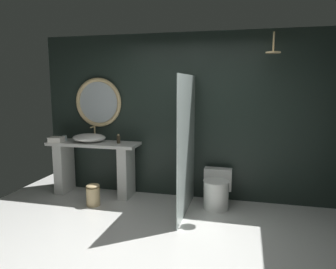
{
  "coord_description": "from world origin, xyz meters",
  "views": [
    {
      "loc": [
        0.92,
        -3.04,
        1.81
      ],
      "look_at": [
        -0.01,
        0.71,
        1.2
      ],
      "focal_mm": 33.85,
      "sensor_mm": 36.0,
      "label": 1
    }
  ],
  "objects_px": {
    "tumbler_cup": "(65,138)",
    "round_wall_mirror": "(98,102)",
    "vessel_sink": "(89,138)",
    "folded_hand_towel": "(56,140)",
    "rain_shower_head": "(273,51)",
    "waste_bin": "(93,194)",
    "soap_dispenser": "(118,139)",
    "toilet": "(217,190)"
  },
  "relations": [
    {
      "from": "vessel_sink",
      "to": "folded_hand_towel",
      "type": "distance_m",
      "value": 0.53
    },
    {
      "from": "waste_bin",
      "to": "folded_hand_towel",
      "type": "xyz_separation_m",
      "value": [
        -0.79,
        0.33,
        0.75
      ]
    },
    {
      "from": "tumbler_cup",
      "to": "toilet",
      "type": "bearing_deg",
      "value": -2.45
    },
    {
      "from": "waste_bin",
      "to": "soap_dispenser",
      "type": "bearing_deg",
      "value": 64.76
    },
    {
      "from": "tumbler_cup",
      "to": "folded_hand_towel",
      "type": "relative_size",
      "value": 0.41
    },
    {
      "from": "vessel_sink",
      "to": "soap_dispenser",
      "type": "height_order",
      "value": "vessel_sink"
    },
    {
      "from": "toilet",
      "to": "waste_bin",
      "type": "height_order",
      "value": "toilet"
    },
    {
      "from": "waste_bin",
      "to": "folded_hand_towel",
      "type": "height_order",
      "value": "folded_hand_towel"
    },
    {
      "from": "vessel_sink",
      "to": "soap_dispenser",
      "type": "bearing_deg",
      "value": -0.62
    },
    {
      "from": "tumbler_cup",
      "to": "waste_bin",
      "type": "bearing_deg",
      "value": -33.71
    },
    {
      "from": "round_wall_mirror",
      "to": "rain_shower_head",
      "type": "height_order",
      "value": "rain_shower_head"
    },
    {
      "from": "tumbler_cup",
      "to": "rain_shower_head",
      "type": "bearing_deg",
      "value": -2.04
    },
    {
      "from": "tumbler_cup",
      "to": "rain_shower_head",
      "type": "height_order",
      "value": "rain_shower_head"
    },
    {
      "from": "tumbler_cup",
      "to": "waste_bin",
      "type": "xyz_separation_m",
      "value": [
        0.75,
        -0.5,
        -0.75
      ]
    },
    {
      "from": "round_wall_mirror",
      "to": "tumbler_cup",
      "type": "bearing_deg",
      "value": -160.43
    },
    {
      "from": "soap_dispenser",
      "to": "round_wall_mirror",
      "type": "xyz_separation_m",
      "value": [
        -0.43,
        0.21,
        0.57
      ]
    },
    {
      "from": "round_wall_mirror",
      "to": "folded_hand_towel",
      "type": "bearing_deg",
      "value": -148.43
    },
    {
      "from": "soap_dispenser",
      "to": "round_wall_mirror",
      "type": "relative_size",
      "value": 0.18
    },
    {
      "from": "folded_hand_towel",
      "to": "vessel_sink",
      "type": "bearing_deg",
      "value": 17.5
    },
    {
      "from": "rain_shower_head",
      "to": "toilet",
      "type": "bearing_deg",
      "value": 179.45
    },
    {
      "from": "tumbler_cup",
      "to": "round_wall_mirror",
      "type": "distance_m",
      "value": 0.83
    },
    {
      "from": "tumbler_cup",
      "to": "round_wall_mirror",
      "type": "xyz_separation_m",
      "value": [
        0.54,
        0.19,
        0.59
      ]
    },
    {
      "from": "toilet",
      "to": "waste_bin",
      "type": "distance_m",
      "value": 1.86
    },
    {
      "from": "rain_shower_head",
      "to": "folded_hand_towel",
      "type": "xyz_separation_m",
      "value": [
        -3.31,
        -0.05,
        -1.33
      ]
    },
    {
      "from": "vessel_sink",
      "to": "tumbler_cup",
      "type": "distance_m",
      "value": 0.46
    },
    {
      "from": "waste_bin",
      "to": "vessel_sink",
      "type": "bearing_deg",
      "value": 120.74
    },
    {
      "from": "soap_dispenser",
      "to": "rain_shower_head",
      "type": "relative_size",
      "value": 0.53
    },
    {
      "from": "tumbler_cup",
      "to": "round_wall_mirror",
      "type": "height_order",
      "value": "round_wall_mirror"
    },
    {
      "from": "soap_dispenser",
      "to": "folded_hand_towel",
      "type": "relative_size",
      "value": 0.7
    },
    {
      "from": "waste_bin",
      "to": "round_wall_mirror",
      "type": "bearing_deg",
      "value": 106.45
    },
    {
      "from": "vessel_sink",
      "to": "waste_bin",
      "type": "height_order",
      "value": "vessel_sink"
    },
    {
      "from": "round_wall_mirror",
      "to": "rain_shower_head",
      "type": "distance_m",
      "value": 2.84
    },
    {
      "from": "tumbler_cup",
      "to": "soap_dispenser",
      "type": "relative_size",
      "value": 0.59
    },
    {
      "from": "tumbler_cup",
      "to": "rain_shower_head",
      "type": "distance_m",
      "value": 3.53
    },
    {
      "from": "tumbler_cup",
      "to": "toilet",
      "type": "relative_size",
      "value": 0.16
    },
    {
      "from": "waste_bin",
      "to": "folded_hand_towel",
      "type": "distance_m",
      "value": 1.14
    },
    {
      "from": "round_wall_mirror",
      "to": "waste_bin",
      "type": "xyz_separation_m",
      "value": [
        0.2,
        -0.69,
        -1.34
      ]
    },
    {
      "from": "round_wall_mirror",
      "to": "waste_bin",
      "type": "bearing_deg",
      "value": -73.55
    },
    {
      "from": "vessel_sink",
      "to": "rain_shower_head",
      "type": "relative_size",
      "value": 1.98
    },
    {
      "from": "toilet",
      "to": "round_wall_mirror",
      "type": "bearing_deg",
      "value": 171.45
    },
    {
      "from": "vessel_sink",
      "to": "folded_hand_towel",
      "type": "height_order",
      "value": "vessel_sink"
    },
    {
      "from": "soap_dispenser",
      "to": "waste_bin",
      "type": "distance_m",
      "value": 0.94
    }
  ]
}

